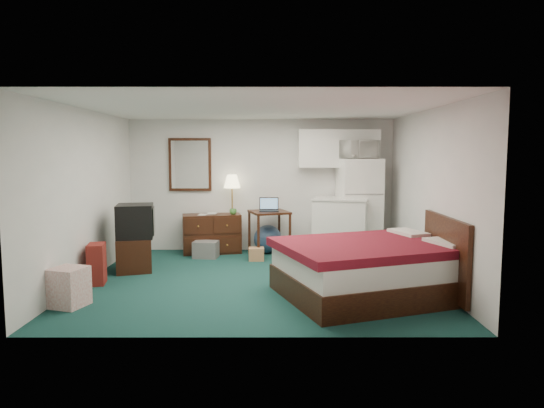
{
  "coord_description": "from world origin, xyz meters",
  "views": [
    {
      "loc": [
        0.19,
        -7.0,
        1.86
      ],
      "look_at": [
        0.2,
        0.07,
        1.12
      ],
      "focal_mm": 32.0,
      "sensor_mm": 36.0,
      "label": 1
    }
  ],
  "objects_px": {
    "bed": "(370,270)",
    "fridge": "(359,207)",
    "desk": "(269,233)",
    "kitchen_counter": "(341,228)",
    "suitcase": "(97,264)",
    "dresser": "(212,233)",
    "tv_stand": "(133,254)",
    "floor_lamp": "(232,214)"
  },
  "relations": [
    {
      "from": "fridge",
      "to": "suitcase",
      "type": "xyz_separation_m",
      "value": [
        -4.11,
        -2.09,
        -0.59
      ]
    },
    {
      "from": "tv_stand",
      "to": "suitcase",
      "type": "bearing_deg",
      "value": -128.82
    },
    {
      "from": "dresser",
      "to": "fridge",
      "type": "distance_m",
      "value": 2.78
    },
    {
      "from": "dresser",
      "to": "suitcase",
      "type": "height_order",
      "value": "dresser"
    },
    {
      "from": "floor_lamp",
      "to": "tv_stand",
      "type": "bearing_deg",
      "value": -134.23
    },
    {
      "from": "dresser",
      "to": "floor_lamp",
      "type": "distance_m",
      "value": 0.53
    },
    {
      "from": "desk",
      "to": "fridge",
      "type": "relative_size",
      "value": 0.46
    },
    {
      "from": "dresser",
      "to": "bed",
      "type": "distance_m",
      "value": 3.68
    },
    {
      "from": "floor_lamp",
      "to": "suitcase",
      "type": "relative_size",
      "value": 2.52
    },
    {
      "from": "kitchen_counter",
      "to": "fridge",
      "type": "height_order",
      "value": "fridge"
    },
    {
      "from": "floor_lamp",
      "to": "fridge",
      "type": "distance_m",
      "value": 2.36
    },
    {
      "from": "dresser",
      "to": "tv_stand",
      "type": "distance_m",
      "value": 1.79
    },
    {
      "from": "suitcase",
      "to": "floor_lamp",
      "type": "bearing_deg",
      "value": 41.38
    },
    {
      "from": "fridge",
      "to": "suitcase",
      "type": "bearing_deg",
      "value": -158.11
    },
    {
      "from": "floor_lamp",
      "to": "suitcase",
      "type": "height_order",
      "value": "floor_lamp"
    },
    {
      "from": "bed",
      "to": "suitcase",
      "type": "xyz_separation_m",
      "value": [
        -3.78,
        0.6,
        -0.06
      ]
    },
    {
      "from": "floor_lamp",
      "to": "kitchen_counter",
      "type": "bearing_deg",
      "value": -8.79
    },
    {
      "from": "fridge",
      "to": "bed",
      "type": "distance_m",
      "value": 2.76
    },
    {
      "from": "floor_lamp",
      "to": "bed",
      "type": "distance_m",
      "value": 3.52
    },
    {
      "from": "suitcase",
      "to": "fridge",
      "type": "bearing_deg",
      "value": 16.22
    },
    {
      "from": "bed",
      "to": "tv_stand",
      "type": "distance_m",
      "value": 3.74
    },
    {
      "from": "suitcase",
      "to": "dresser",
      "type": "bearing_deg",
      "value": 47.1
    },
    {
      "from": "kitchen_counter",
      "to": "tv_stand",
      "type": "distance_m",
      "value": 3.66
    },
    {
      "from": "fridge",
      "to": "bed",
      "type": "height_order",
      "value": "fridge"
    },
    {
      "from": "kitchen_counter",
      "to": "bed",
      "type": "xyz_separation_m",
      "value": [
        0.02,
        -2.55,
        -0.16
      ]
    },
    {
      "from": "floor_lamp",
      "to": "tv_stand",
      "type": "relative_size",
      "value": 2.54
    },
    {
      "from": "desk",
      "to": "bed",
      "type": "distance_m",
      "value": 2.86
    },
    {
      "from": "floor_lamp",
      "to": "tv_stand",
      "type": "distance_m",
      "value": 2.14
    },
    {
      "from": "dresser",
      "to": "suitcase",
      "type": "relative_size",
      "value": 1.84
    },
    {
      "from": "bed",
      "to": "tv_stand",
      "type": "height_order",
      "value": "bed"
    },
    {
      "from": "bed",
      "to": "floor_lamp",
      "type": "bearing_deg",
      "value": 105.73
    },
    {
      "from": "floor_lamp",
      "to": "kitchen_counter",
      "type": "distance_m",
      "value": 2.04
    },
    {
      "from": "kitchen_counter",
      "to": "bed",
      "type": "height_order",
      "value": "kitchen_counter"
    },
    {
      "from": "kitchen_counter",
      "to": "suitcase",
      "type": "xyz_separation_m",
      "value": [
        -3.76,
        -1.95,
        -0.22
      ]
    },
    {
      "from": "fridge",
      "to": "kitchen_counter",
      "type": "bearing_deg",
      "value": -163.21
    },
    {
      "from": "dresser",
      "to": "floor_lamp",
      "type": "bearing_deg",
      "value": -1.12
    },
    {
      "from": "kitchen_counter",
      "to": "tv_stand",
      "type": "bearing_deg",
      "value": -145.55
    },
    {
      "from": "bed",
      "to": "suitcase",
      "type": "distance_m",
      "value": 3.83
    },
    {
      "from": "kitchen_counter",
      "to": "suitcase",
      "type": "bearing_deg",
      "value": -137.01
    },
    {
      "from": "bed",
      "to": "fridge",
      "type": "bearing_deg",
      "value": 63.5
    },
    {
      "from": "desk",
      "to": "kitchen_counter",
      "type": "height_order",
      "value": "kitchen_counter"
    },
    {
      "from": "kitchen_counter",
      "to": "suitcase",
      "type": "relative_size",
      "value": 1.77
    }
  ]
}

